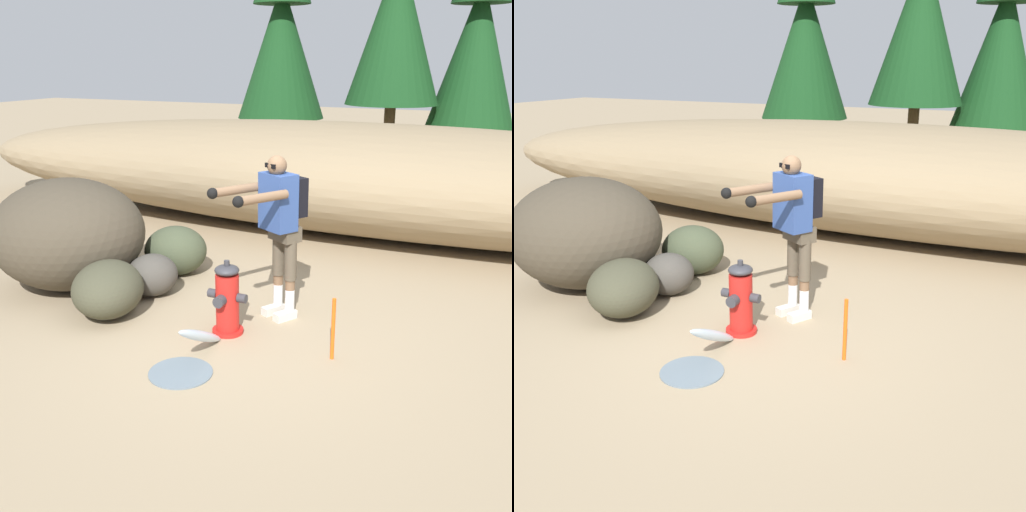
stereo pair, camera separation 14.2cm
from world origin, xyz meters
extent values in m
cube|color=#998466|center=(0.00, 0.00, -0.02)|extent=(56.00, 56.00, 0.04)
ellipsoid|color=#897556|center=(0.00, 4.23, 0.85)|extent=(15.27, 3.20, 1.69)
cylinder|color=red|center=(-0.23, -0.07, 0.02)|extent=(0.32, 0.32, 0.04)
cylinder|color=red|center=(-0.23, -0.07, 0.33)|extent=(0.23, 0.23, 0.58)
ellipsoid|color=#333338|center=(-0.23, -0.07, 0.67)|extent=(0.25, 0.25, 0.10)
cylinder|color=#333338|center=(-0.23, -0.07, 0.75)|extent=(0.06, 0.06, 0.05)
cylinder|color=#333338|center=(-0.40, -0.07, 0.40)|extent=(0.09, 0.09, 0.09)
cylinder|color=#333338|center=(-0.07, -0.07, 0.40)|extent=(0.09, 0.09, 0.09)
cylinder|color=#333338|center=(-0.23, -0.24, 0.40)|extent=(0.11, 0.09, 0.11)
ellipsoid|color=silver|center=(-0.23, -0.62, 0.20)|extent=(0.10, 0.79, 0.49)
cylinder|color=slate|center=(-0.23, -0.99, 0.01)|extent=(0.57, 0.57, 0.01)
cube|color=beige|center=(0.18, 0.46, 0.04)|extent=(0.21, 0.28, 0.09)
cylinder|color=white|center=(0.21, 0.51, 0.21)|extent=(0.10, 0.10, 0.24)
cylinder|color=brown|center=(0.21, 0.51, 0.39)|extent=(0.10, 0.10, 0.11)
cylinder|color=brown|center=(0.21, 0.51, 0.66)|extent=(0.13, 0.13, 0.44)
cube|color=beige|center=(0.00, 0.55, 0.04)|extent=(0.21, 0.28, 0.09)
cylinder|color=white|center=(0.03, 0.61, 0.21)|extent=(0.10, 0.10, 0.24)
cylinder|color=brown|center=(0.03, 0.61, 0.39)|extent=(0.10, 0.10, 0.11)
cylinder|color=brown|center=(0.03, 0.61, 0.66)|extent=(0.13, 0.13, 0.44)
cube|color=brown|center=(0.12, 0.56, 0.93)|extent=(0.38, 0.33, 0.16)
cube|color=#2D4784|center=(0.08, 0.48, 1.27)|extent=(0.43, 0.39, 0.58)
cube|color=black|center=(0.17, 0.65, 1.30)|extent=(0.32, 0.28, 0.40)
sphere|color=brown|center=(0.07, 0.46, 1.64)|extent=(0.20, 0.20, 0.20)
cube|color=black|center=(0.02, 0.38, 1.64)|extent=(0.14, 0.09, 0.04)
cylinder|color=brown|center=(0.09, 0.05, 1.40)|extent=(0.36, 0.55, 0.09)
sphere|color=black|center=(-0.05, -0.19, 1.40)|extent=(0.11, 0.11, 0.11)
cylinder|color=brown|center=(-0.30, 0.26, 1.40)|extent=(0.36, 0.55, 0.09)
sphere|color=black|center=(-0.43, 0.03, 1.40)|extent=(0.11, 0.11, 0.11)
ellipsoid|color=#423A2D|center=(-2.56, 0.32, 0.66)|extent=(2.37, 2.33, 1.32)
ellipsoid|color=#3D452F|center=(-1.62, 1.19, 0.31)|extent=(1.02, 0.98, 0.63)
ellipsoid|color=#3F3E2D|center=(-1.61, -0.20, 0.29)|extent=(1.13, 1.21, 0.59)
ellipsoid|color=#433F39|center=(-1.50, 0.47, 0.25)|extent=(0.82, 0.82, 0.49)
cylinder|color=#47331E|center=(-3.50, 9.25, 0.60)|extent=(0.26, 0.26, 1.21)
cone|color=#143D19|center=(-3.50, 9.25, 2.80)|extent=(2.14, 2.14, 3.18)
cylinder|color=#47331E|center=(-0.74, 9.15, 0.81)|extent=(0.25, 0.25, 1.62)
cone|color=#143D19|center=(-0.74, 9.15, 3.26)|extent=(2.11, 2.11, 3.28)
cylinder|color=#47331E|center=(0.92, 10.08, 0.51)|extent=(0.24, 0.24, 1.02)
cone|color=#143D19|center=(0.92, 10.08, 2.68)|extent=(2.03, 2.03, 3.32)
cylinder|color=#E55914|center=(0.90, -0.17, 0.30)|extent=(0.04, 0.04, 0.60)
camera|label=1|loc=(2.32, -4.97, 2.65)|focal=41.96mm
camera|label=2|loc=(2.45, -4.91, 2.65)|focal=41.96mm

